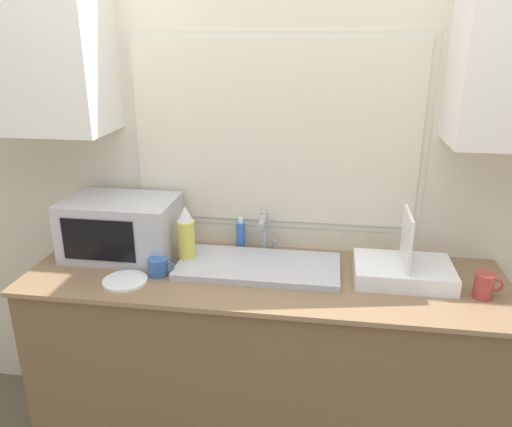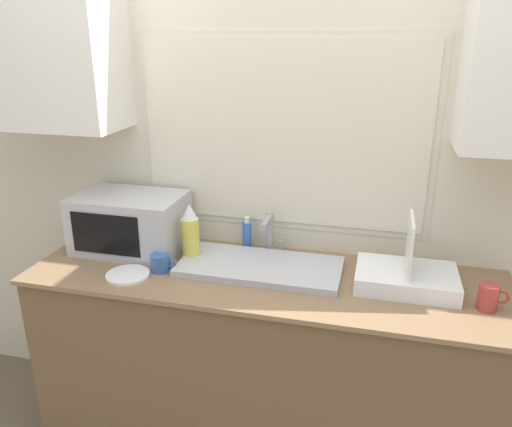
{
  "view_description": "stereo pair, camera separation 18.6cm",
  "coord_description": "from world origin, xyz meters",
  "px_view_note": "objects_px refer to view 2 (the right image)",
  "views": [
    {
      "loc": [
        0.25,
        -1.56,
        1.86
      ],
      "look_at": [
        -0.03,
        0.27,
        1.19
      ],
      "focal_mm": 35.0,
      "sensor_mm": 36.0,
      "label": 1
    },
    {
      "loc": [
        0.43,
        -1.53,
        1.86
      ],
      "look_at": [
        -0.03,
        0.27,
        1.19
      ],
      "focal_mm": 35.0,
      "sensor_mm": 36.0,
      "label": 2
    }
  ],
  "objects_px": {
    "microwave": "(130,223)",
    "dish_rack": "(406,276)",
    "mug_near_sink": "(161,263)",
    "spray_bottle": "(191,233)",
    "soap_bottle": "(247,235)",
    "faucet": "(270,230)"
  },
  "relations": [
    {
      "from": "microwave",
      "to": "dish_rack",
      "type": "relative_size",
      "value": 1.25
    },
    {
      "from": "microwave",
      "to": "soap_bottle",
      "type": "height_order",
      "value": "microwave"
    },
    {
      "from": "dish_rack",
      "to": "spray_bottle",
      "type": "bearing_deg",
      "value": 178.63
    },
    {
      "from": "dish_rack",
      "to": "soap_bottle",
      "type": "xyz_separation_m",
      "value": [
        -0.71,
        0.2,
        0.02
      ]
    },
    {
      "from": "soap_bottle",
      "to": "mug_near_sink",
      "type": "relative_size",
      "value": 1.41
    },
    {
      "from": "mug_near_sink",
      "to": "dish_rack",
      "type": "bearing_deg",
      "value": 6.4
    },
    {
      "from": "dish_rack",
      "to": "spray_bottle",
      "type": "relative_size",
      "value": 1.49
    },
    {
      "from": "faucet",
      "to": "mug_near_sink",
      "type": "height_order",
      "value": "faucet"
    },
    {
      "from": "soap_bottle",
      "to": "mug_near_sink",
      "type": "bearing_deg",
      "value": -132.82
    },
    {
      "from": "microwave",
      "to": "dish_rack",
      "type": "xyz_separation_m",
      "value": [
        1.23,
        -0.07,
        -0.09
      ]
    },
    {
      "from": "dish_rack",
      "to": "mug_near_sink",
      "type": "height_order",
      "value": "dish_rack"
    },
    {
      "from": "microwave",
      "to": "mug_near_sink",
      "type": "height_order",
      "value": "microwave"
    },
    {
      "from": "spray_bottle",
      "to": "mug_near_sink",
      "type": "bearing_deg",
      "value": -122.35
    },
    {
      "from": "microwave",
      "to": "dish_rack",
      "type": "bearing_deg",
      "value": -3.1
    },
    {
      "from": "faucet",
      "to": "spray_bottle",
      "type": "relative_size",
      "value": 0.74
    },
    {
      "from": "dish_rack",
      "to": "mug_near_sink",
      "type": "distance_m",
      "value": 1.01
    },
    {
      "from": "faucet",
      "to": "dish_rack",
      "type": "bearing_deg",
      "value": -15.68
    },
    {
      "from": "soap_bottle",
      "to": "faucet",
      "type": "bearing_deg",
      "value": -16.84
    },
    {
      "from": "microwave",
      "to": "soap_bottle",
      "type": "bearing_deg",
      "value": 14.59
    },
    {
      "from": "spray_bottle",
      "to": "soap_bottle",
      "type": "height_order",
      "value": "spray_bottle"
    },
    {
      "from": "spray_bottle",
      "to": "soap_bottle",
      "type": "relative_size",
      "value": 1.68
    },
    {
      "from": "spray_bottle",
      "to": "dish_rack",
      "type": "bearing_deg",
      "value": -1.37
    }
  ]
}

